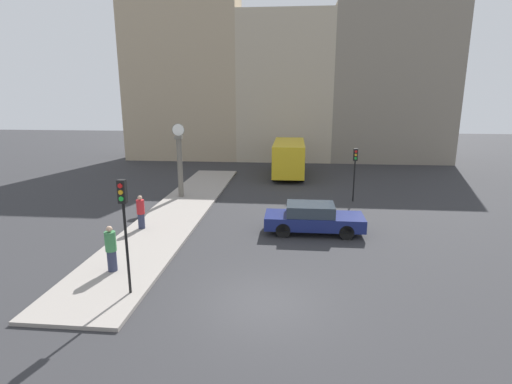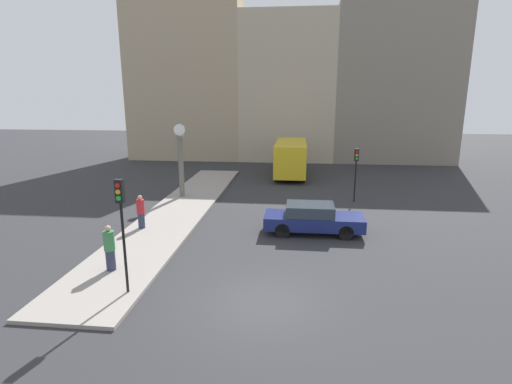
{
  "view_description": "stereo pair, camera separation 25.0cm",
  "coord_description": "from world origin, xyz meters",
  "px_view_note": "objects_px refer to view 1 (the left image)",
  "views": [
    {
      "loc": [
        0.92,
        -11.7,
        6.65
      ],
      "look_at": [
        -1.0,
        8.57,
        1.62
      ],
      "focal_mm": 28.0,
      "sensor_mm": 36.0,
      "label": 1
    },
    {
      "loc": [
        1.17,
        -11.68,
        6.65
      ],
      "look_at": [
        -1.0,
        8.57,
        1.62
      ],
      "focal_mm": 28.0,
      "sensor_mm": 36.0,
      "label": 2
    }
  ],
  "objects_px": {
    "traffic_light_far": "(355,164)",
    "street_clock": "(180,162)",
    "pedestrian_red_top": "(141,212)",
    "sedan_car": "(313,218)",
    "pedestrian_green_hoodie": "(111,249)",
    "traffic_light_near": "(124,214)",
    "bus_distant": "(289,157)"
  },
  "relations": [
    {
      "from": "sedan_car",
      "to": "pedestrian_red_top",
      "type": "xyz_separation_m",
      "value": [
        -8.46,
        -0.54,
        0.22
      ]
    },
    {
      "from": "sedan_car",
      "to": "pedestrian_red_top",
      "type": "height_order",
      "value": "pedestrian_red_top"
    },
    {
      "from": "traffic_light_far",
      "to": "pedestrian_red_top",
      "type": "xyz_separation_m",
      "value": [
        -11.26,
        -6.73,
        -1.46
      ]
    },
    {
      "from": "traffic_light_near",
      "to": "pedestrian_red_top",
      "type": "distance_m",
      "value": 7.04
    },
    {
      "from": "street_clock",
      "to": "pedestrian_red_top",
      "type": "height_order",
      "value": "street_clock"
    },
    {
      "from": "pedestrian_green_hoodie",
      "to": "pedestrian_red_top",
      "type": "xyz_separation_m",
      "value": [
        -0.72,
        4.83,
        -0.04
      ]
    },
    {
      "from": "bus_distant",
      "to": "traffic_light_far",
      "type": "height_order",
      "value": "traffic_light_far"
    },
    {
      "from": "bus_distant",
      "to": "street_clock",
      "type": "relative_size",
      "value": 1.51
    },
    {
      "from": "traffic_light_far",
      "to": "pedestrian_red_top",
      "type": "distance_m",
      "value": 13.2
    },
    {
      "from": "traffic_light_near",
      "to": "traffic_light_far",
      "type": "xyz_separation_m",
      "value": [
        9.19,
        13.17,
        -0.49
      ]
    },
    {
      "from": "traffic_light_far",
      "to": "street_clock",
      "type": "height_order",
      "value": "street_clock"
    },
    {
      "from": "traffic_light_near",
      "to": "pedestrian_green_hoodie",
      "type": "xyz_separation_m",
      "value": [
        -1.35,
        1.61,
        -1.91
      ]
    },
    {
      "from": "traffic_light_far",
      "to": "street_clock",
      "type": "xyz_separation_m",
      "value": [
        -11.06,
        -0.32,
        -0.01
      ]
    },
    {
      "from": "pedestrian_green_hoodie",
      "to": "pedestrian_red_top",
      "type": "relative_size",
      "value": 1.05
    },
    {
      "from": "traffic_light_near",
      "to": "pedestrian_green_hoodie",
      "type": "height_order",
      "value": "traffic_light_near"
    },
    {
      "from": "traffic_light_far",
      "to": "pedestrian_red_top",
      "type": "relative_size",
      "value": 2.0
    },
    {
      "from": "traffic_light_far",
      "to": "pedestrian_green_hoodie",
      "type": "distance_m",
      "value": 15.71
    },
    {
      "from": "sedan_car",
      "to": "bus_distant",
      "type": "bearing_deg",
      "value": 95.72
    },
    {
      "from": "traffic_light_near",
      "to": "pedestrian_red_top",
      "type": "relative_size",
      "value": 2.31
    },
    {
      "from": "street_clock",
      "to": "pedestrian_green_hoodie",
      "type": "xyz_separation_m",
      "value": [
        0.52,
        -11.24,
        -1.41
      ]
    },
    {
      "from": "sedan_car",
      "to": "street_clock",
      "type": "distance_m",
      "value": 10.27
    },
    {
      "from": "sedan_car",
      "to": "traffic_light_near",
      "type": "distance_m",
      "value": 9.71
    },
    {
      "from": "traffic_light_near",
      "to": "street_clock",
      "type": "relative_size",
      "value": 0.83
    },
    {
      "from": "sedan_car",
      "to": "street_clock",
      "type": "relative_size",
      "value": 1.01
    },
    {
      "from": "traffic_light_near",
      "to": "traffic_light_far",
      "type": "relative_size",
      "value": 1.16
    },
    {
      "from": "traffic_light_near",
      "to": "pedestrian_red_top",
      "type": "xyz_separation_m",
      "value": [
        -2.07,
        6.44,
        -1.95
      ]
    },
    {
      "from": "traffic_light_far",
      "to": "traffic_light_near",
      "type": "bearing_deg",
      "value": -124.9
    },
    {
      "from": "sedan_car",
      "to": "pedestrian_red_top",
      "type": "relative_size",
      "value": 2.84
    },
    {
      "from": "bus_distant",
      "to": "pedestrian_green_hoodie",
      "type": "distance_m",
      "value": 20.37
    },
    {
      "from": "traffic_light_near",
      "to": "traffic_light_far",
      "type": "distance_m",
      "value": 16.07
    },
    {
      "from": "street_clock",
      "to": "traffic_light_far",
      "type": "bearing_deg",
      "value": 1.64
    },
    {
      "from": "bus_distant",
      "to": "traffic_light_near",
      "type": "bearing_deg",
      "value": -103.39
    }
  ]
}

